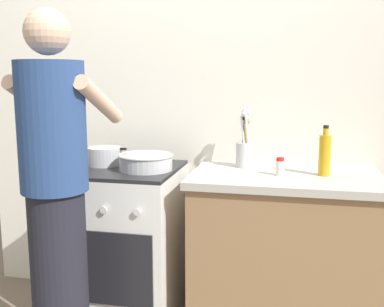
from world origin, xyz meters
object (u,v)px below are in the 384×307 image
at_px(utensil_crock, 245,150).
at_px(oil_bottle, 325,154).
at_px(person, 56,199).
at_px(spice_bottle, 280,167).
at_px(mixing_bowl, 146,161).
at_px(stove_range, 126,243).
at_px(pot, 104,156).

xyz_separation_m(utensil_crock, oil_bottle, (0.43, -0.14, 0.01)).
distance_m(oil_bottle, person, 1.36).
xyz_separation_m(spice_bottle, oil_bottle, (0.23, 0.05, 0.07)).
bearing_deg(mixing_bowl, utensil_crock, 20.82).
distance_m(utensil_crock, person, 1.08).
distance_m(utensil_crock, oil_bottle, 0.45).
xyz_separation_m(stove_range, utensil_crock, (0.67, 0.16, 0.55)).
xyz_separation_m(utensil_crock, spice_bottle, (0.20, -0.19, -0.05)).
relative_size(pot, mixing_bowl, 0.88).
height_order(mixing_bowl, utensil_crock, utensil_crock).
height_order(pot, mixing_bowl, pot).
distance_m(mixing_bowl, utensil_crock, 0.56).
bearing_deg(oil_bottle, mixing_bowl, -176.27).
bearing_deg(utensil_crock, oil_bottle, -17.79).
height_order(pot, oil_bottle, oil_bottle).
height_order(mixing_bowl, spice_bottle, spice_bottle).
distance_m(stove_range, mixing_bowl, 0.52).
bearing_deg(spice_bottle, mixing_bowl, -179.15).
relative_size(utensil_crock, oil_bottle, 1.27).
distance_m(mixing_bowl, oil_bottle, 0.96).
bearing_deg(mixing_bowl, stove_range, 165.30).
bearing_deg(stove_range, oil_bottle, 1.34).
relative_size(pot, spice_bottle, 2.83).
distance_m(stove_range, utensil_crock, 0.88).
bearing_deg(pot, oil_bottle, -0.81).
xyz_separation_m(utensil_crock, person, (-0.78, -0.73, -0.14)).
xyz_separation_m(pot, utensil_crock, (0.81, 0.12, 0.05)).
relative_size(oil_bottle, person, 0.16).
xyz_separation_m(stove_range, spice_bottle, (0.87, -0.03, 0.50)).
bearing_deg(utensil_crock, pot, -171.51).
height_order(spice_bottle, person, person).
height_order(utensil_crock, oil_bottle, utensil_crock).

